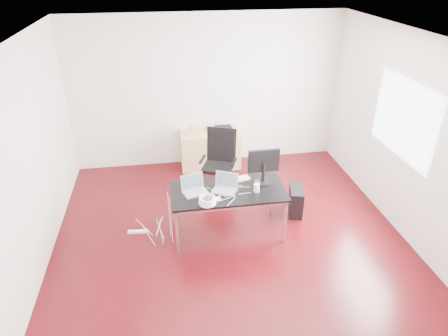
{
  "coord_description": "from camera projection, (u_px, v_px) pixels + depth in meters",
  "views": [
    {
      "loc": [
        -0.83,
        -4.58,
        3.66
      ],
      "look_at": [
        0.0,
        0.55,
        0.85
      ],
      "focal_mm": 32.0,
      "sensor_mm": 36.0,
      "label": 1
    }
  ],
  "objects": [
    {
      "name": "keyboard",
      "position": [
        235.0,
        180.0,
        5.81
      ],
      "size": [
        0.46,
        0.23,
        0.02
      ],
      "primitive_type": "cube",
      "rotation": [
        0.0,
        0.0,
        0.23
      ],
      "color": "white",
      "rests_on": "desk"
    },
    {
      "name": "monitor",
      "position": [
        264.0,
        164.0,
        5.66
      ],
      "size": [
        0.45,
        0.26,
        0.51
      ],
      "rotation": [
        0.0,
        0.0,
        0.03
      ],
      "color": "black",
      "rests_on": "desk"
    },
    {
      "name": "filing_cabinet_right",
      "position": [
        226.0,
        149.0,
        7.65
      ],
      "size": [
        0.5,
        0.5,
        0.7
      ],
      "primitive_type": "cube",
      "color": "tan",
      "rests_on": "ground"
    },
    {
      "name": "pc_tower",
      "position": [
        296.0,
        200.0,
        6.28
      ],
      "size": [
        0.3,
        0.49,
        0.44
      ],
      "primitive_type": "cube",
      "rotation": [
        0.0,
        0.0,
        -0.24
      ],
      "color": "black",
      "rests_on": "ground"
    },
    {
      "name": "power_strip",
      "position": [
        138.0,
        232.0,
        5.91
      ],
      "size": [
        0.3,
        0.09,
        0.04
      ],
      "primitive_type": "cube",
      "rotation": [
        0.0,
        0.0,
        -0.09
      ],
      "color": "white",
      "rests_on": "ground"
    },
    {
      "name": "power_adapter",
      "position": [
        218.0,
        199.0,
        5.36
      ],
      "size": [
        0.08,
        0.08,
        0.03
      ],
      "primitive_type": "cube",
      "rotation": [
        0.0,
        0.0,
        0.2
      ],
      "color": "white",
      "rests_on": "desk"
    },
    {
      "name": "office_chair",
      "position": [
        219.0,
        159.0,
        6.7
      ],
      "size": [
        0.62,
        0.64,
        1.08
      ],
      "rotation": [
        0.0,
        0.0,
        -0.39
      ],
      "color": "black",
      "rests_on": "ground"
    },
    {
      "name": "cup_brown",
      "position": [
        257.0,
        184.0,
        5.64
      ],
      "size": [
        0.09,
        0.09,
        0.1
      ],
      "primitive_type": "cylinder",
      "rotation": [
        0.0,
        0.0,
        -0.29
      ],
      "color": "brown",
      "rests_on": "desk"
    },
    {
      "name": "filing_cabinet_left",
      "position": [
        194.0,
        151.0,
        7.56
      ],
      "size": [
        0.5,
        0.5,
        0.7
      ],
      "primitive_type": "cube",
      "color": "tan",
      "rests_on": "ground"
    },
    {
      "name": "desk",
      "position": [
        228.0,
        193.0,
        5.61
      ],
      "size": [
        1.6,
        0.8,
        0.73
      ],
      "color": "black",
      "rests_on": "ground"
    },
    {
      "name": "speaker",
      "position": [
        190.0,
        130.0,
        7.33
      ],
      "size": [
        0.1,
        0.09,
        0.18
      ],
      "primitive_type": "cube",
      "rotation": [
        0.0,
        0.0,
        -0.18
      ],
      "color": "#9E9E9E",
      "rests_on": "filing_cabinet_left"
    },
    {
      "name": "cable_coil",
      "position": [
        207.0,
        201.0,
        5.25
      ],
      "size": [
        0.24,
        0.24,
        0.11
      ],
      "rotation": [
        0.0,
        0.0,
        0.2
      ],
      "color": "white",
      "rests_on": "desk"
    },
    {
      "name": "cup_white",
      "position": [
        257.0,
        188.0,
        5.53
      ],
      "size": [
        0.11,
        0.11,
        0.12
      ],
      "primitive_type": "cylinder",
      "rotation": [
        0.0,
        0.0,
        0.42
      ],
      "color": "white",
      "rests_on": "desk"
    },
    {
      "name": "navy_garment",
      "position": [
        224.0,
        129.0,
        7.48
      ],
      "size": [
        0.32,
        0.26,
        0.09
      ],
      "primitive_type": "cube",
      "rotation": [
        0.0,
        0.0,
        0.07
      ],
      "color": "black",
      "rests_on": "filing_cabinet_right"
    },
    {
      "name": "laptop_right",
      "position": [
        226.0,
        186.0,
        5.57
      ],
      "size": [
        0.41,
        0.38,
        0.23
      ],
      "rotation": [
        0.0,
        0.0,
        -0.47
      ],
      "color": "silver",
      "rests_on": "desk"
    },
    {
      "name": "room_shell",
      "position": [
        233.0,
        150.0,
        5.17
      ],
      "size": [
        5.0,
        5.0,
        5.0
      ],
      "color": "#39060A",
      "rests_on": "ground"
    },
    {
      "name": "wastebasket",
      "position": [
        218.0,
        159.0,
        7.71
      ],
      "size": [
        0.29,
        0.29,
        0.28
      ],
      "primitive_type": "cylinder",
      "rotation": [
        0.0,
        0.0,
        -0.25
      ],
      "color": "black",
      "rests_on": "ground"
    },
    {
      "name": "laptop_left",
      "position": [
        194.0,
        188.0,
        5.52
      ],
      "size": [
        0.39,
        0.33,
        0.23
      ],
      "rotation": [
        0.0,
        0.0,
        0.28
      ],
      "color": "silver",
      "rests_on": "desk"
    }
  ]
}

